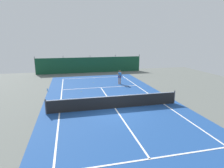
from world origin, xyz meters
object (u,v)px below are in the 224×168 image
Objects in this scene: tennis_ball_near_player at (81,92)px; parked_car at (72,66)px; tennis_net at (115,102)px; water_bottle at (47,90)px; tennis_player at (120,76)px; tennis_ball_midcourt at (94,82)px.

tennis_ball_near_player is 13.48m from parked_car.
tennis_net is 18.84m from parked_car.
tennis_ball_near_player is 0.28× the size of water_bottle.
tennis_net is at bearing -74.21° from parked_car.
tennis_player is at bearing 8.00° from water_bottle.
parked_car is at bearing -84.88° from tennis_player.
tennis_net is at bearing -87.08° from tennis_ball_midcourt.
water_bottle is (-2.77, -12.24, -0.72)m from parked_car.
tennis_net is 8.98m from tennis_ball_midcourt.
tennis_ball_midcourt is (-2.89, 1.44, -0.93)m from tennis_player.
tennis_player is 24.85× the size of tennis_ball_near_player.
tennis_ball_midcourt is 5.71m from water_bottle.
tennis_net is 153.33× the size of tennis_ball_midcourt.
parked_car is (-2.32, 9.68, 0.81)m from tennis_ball_midcourt.
tennis_net is 153.33× the size of tennis_ball_near_player.
tennis_ball_midcourt is 0.02× the size of parked_car.
parked_car is at bearing 103.49° from tennis_ball_midcourt.
water_bottle is (-5.55, 6.39, -0.39)m from tennis_net.
water_bottle is at bearing 160.25° from tennis_ball_near_player.
parked_car is at bearing 98.48° from tennis_net.
tennis_net is 42.17× the size of water_bottle.
tennis_player is at bearing 72.09° from tennis_net.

